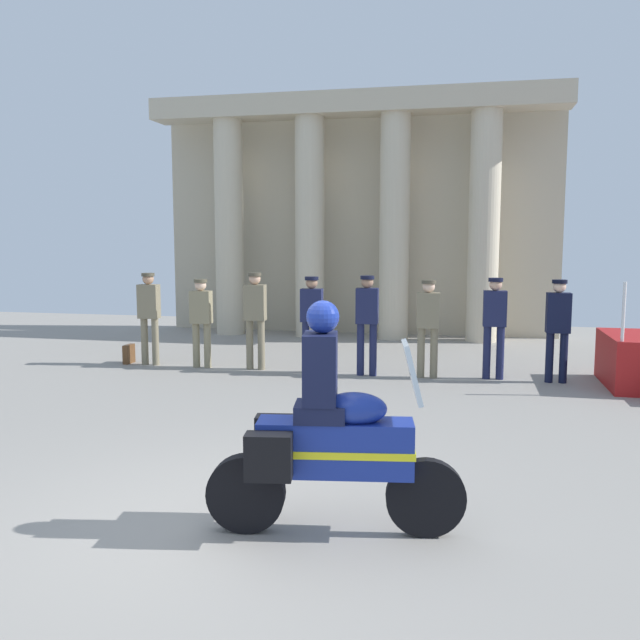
{
  "coord_description": "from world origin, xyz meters",
  "views": [
    {
      "loc": [
        2.0,
        -5.05,
        2.38
      ],
      "look_at": [
        0.2,
        3.27,
        1.34
      ],
      "focal_mm": 37.71,
      "sensor_mm": 36.0,
      "label": 1
    }
  ],
  "objects_px": {
    "officer_in_row_1": "(201,316)",
    "officer_in_row_7": "(558,322)",
    "officer_in_row_2": "(255,313)",
    "officer_in_row_0": "(149,311)",
    "motorcycle_with_rider": "(326,438)",
    "briefcase_on_ground": "(129,354)",
    "officer_in_row_5": "(428,320)",
    "officer_in_row_6": "(495,320)",
    "officer_in_row_3": "(312,316)",
    "officer_in_row_4": "(367,317)"
  },
  "relations": [
    {
      "from": "officer_in_row_6",
      "to": "officer_in_row_7",
      "type": "relative_size",
      "value": 1.01
    },
    {
      "from": "officer_in_row_1",
      "to": "officer_in_row_6",
      "type": "bearing_deg",
      "value": 178.88
    },
    {
      "from": "officer_in_row_4",
      "to": "officer_in_row_5",
      "type": "bearing_deg",
      "value": 179.35
    },
    {
      "from": "officer_in_row_7",
      "to": "officer_in_row_1",
      "type": "bearing_deg",
      "value": -1.91
    },
    {
      "from": "officer_in_row_1",
      "to": "officer_in_row_3",
      "type": "height_order",
      "value": "officer_in_row_3"
    },
    {
      "from": "officer_in_row_6",
      "to": "briefcase_on_ground",
      "type": "height_order",
      "value": "officer_in_row_6"
    },
    {
      "from": "motorcycle_with_rider",
      "to": "officer_in_row_0",
      "type": "bearing_deg",
      "value": 117.65
    },
    {
      "from": "officer_in_row_1",
      "to": "officer_in_row_2",
      "type": "xyz_separation_m",
      "value": [
        1.03,
        0.03,
        0.08
      ]
    },
    {
      "from": "officer_in_row_5",
      "to": "officer_in_row_2",
      "type": "bearing_deg",
      "value": -3.56
    },
    {
      "from": "officer_in_row_1",
      "to": "officer_in_row_4",
      "type": "bearing_deg",
      "value": 176.58
    },
    {
      "from": "officer_in_row_3",
      "to": "officer_in_row_5",
      "type": "distance_m",
      "value": 2.04
    },
    {
      "from": "officer_in_row_4",
      "to": "officer_in_row_6",
      "type": "relative_size",
      "value": 1.01
    },
    {
      "from": "officer_in_row_0",
      "to": "officer_in_row_3",
      "type": "bearing_deg",
      "value": 176.81
    },
    {
      "from": "officer_in_row_5",
      "to": "motorcycle_with_rider",
      "type": "relative_size",
      "value": 0.81
    },
    {
      "from": "officer_in_row_1",
      "to": "officer_in_row_3",
      "type": "xyz_separation_m",
      "value": [
        2.09,
        -0.03,
        0.05
      ]
    },
    {
      "from": "officer_in_row_0",
      "to": "briefcase_on_ground",
      "type": "bearing_deg",
      "value": -9.41
    },
    {
      "from": "officer_in_row_1",
      "to": "officer_in_row_3",
      "type": "relative_size",
      "value": 0.96
    },
    {
      "from": "officer_in_row_3",
      "to": "motorcycle_with_rider",
      "type": "distance_m",
      "value": 6.58
    },
    {
      "from": "briefcase_on_ground",
      "to": "officer_in_row_6",
      "type": "bearing_deg",
      "value": -0.17
    },
    {
      "from": "motorcycle_with_rider",
      "to": "briefcase_on_ground",
      "type": "xyz_separation_m",
      "value": [
        -5.21,
        6.52,
        -0.61
      ]
    },
    {
      "from": "officer_in_row_6",
      "to": "officer_in_row_7",
      "type": "bearing_deg",
      "value": 173.97
    },
    {
      "from": "officer_in_row_0",
      "to": "officer_in_row_5",
      "type": "xyz_separation_m",
      "value": [
        5.18,
        -0.09,
        -0.03
      ]
    },
    {
      "from": "officer_in_row_6",
      "to": "motorcycle_with_rider",
      "type": "distance_m",
      "value": 6.68
    },
    {
      "from": "motorcycle_with_rider",
      "to": "officer_in_row_3",
      "type": "bearing_deg",
      "value": 95.35
    },
    {
      "from": "officer_in_row_2",
      "to": "officer_in_row_3",
      "type": "relative_size",
      "value": 1.03
    },
    {
      "from": "officer_in_row_3",
      "to": "officer_in_row_0",
      "type": "bearing_deg",
      "value": -3.19
    },
    {
      "from": "officer_in_row_7",
      "to": "motorcycle_with_rider",
      "type": "relative_size",
      "value": 0.82
    },
    {
      "from": "officer_in_row_1",
      "to": "officer_in_row_7",
      "type": "height_order",
      "value": "officer_in_row_7"
    },
    {
      "from": "officer_in_row_1",
      "to": "officer_in_row_2",
      "type": "relative_size",
      "value": 0.93
    },
    {
      "from": "officer_in_row_1",
      "to": "motorcycle_with_rider",
      "type": "xyz_separation_m",
      "value": [
        3.68,
        -6.42,
        -0.17
      ]
    },
    {
      "from": "officer_in_row_0",
      "to": "officer_in_row_7",
      "type": "bearing_deg",
      "value": 177.81
    },
    {
      "from": "officer_in_row_0",
      "to": "officer_in_row_6",
      "type": "xyz_separation_m",
      "value": [
        6.28,
        0.04,
        -0.01
      ]
    },
    {
      "from": "officer_in_row_7",
      "to": "motorcycle_with_rider",
      "type": "height_order",
      "value": "motorcycle_with_rider"
    },
    {
      "from": "officer_in_row_5",
      "to": "officer_in_row_4",
      "type": "bearing_deg",
      "value": -0.65
    },
    {
      "from": "officer_in_row_0",
      "to": "officer_in_row_1",
      "type": "height_order",
      "value": "officer_in_row_0"
    },
    {
      "from": "officer_in_row_3",
      "to": "officer_in_row_6",
      "type": "xyz_separation_m",
      "value": [
        3.14,
        0.11,
        0.01
      ]
    },
    {
      "from": "officer_in_row_7",
      "to": "briefcase_on_ground",
      "type": "relative_size",
      "value": 4.74
    },
    {
      "from": "officer_in_row_6",
      "to": "motorcycle_with_rider",
      "type": "height_order",
      "value": "motorcycle_with_rider"
    },
    {
      "from": "officer_in_row_0",
      "to": "motorcycle_with_rider",
      "type": "height_order",
      "value": "motorcycle_with_rider"
    },
    {
      "from": "briefcase_on_ground",
      "to": "officer_in_row_7",
      "type": "bearing_deg",
      "value": -0.68
    },
    {
      "from": "officer_in_row_5",
      "to": "motorcycle_with_rider",
      "type": "bearing_deg",
      "value": 83.98
    },
    {
      "from": "officer_in_row_6",
      "to": "officer_in_row_1",
      "type": "bearing_deg",
      "value": -1.12
    },
    {
      "from": "officer_in_row_0",
      "to": "officer_in_row_2",
      "type": "relative_size",
      "value": 0.98
    },
    {
      "from": "officer_in_row_5",
      "to": "officer_in_row_7",
      "type": "distance_m",
      "value": 2.11
    },
    {
      "from": "officer_in_row_1",
      "to": "officer_in_row_3",
      "type": "distance_m",
      "value": 2.09
    },
    {
      "from": "officer_in_row_0",
      "to": "officer_in_row_4",
      "type": "height_order",
      "value": "officer_in_row_4"
    },
    {
      "from": "officer_in_row_7",
      "to": "officer_in_row_0",
      "type": "bearing_deg",
      "value": -2.19
    },
    {
      "from": "officer_in_row_1",
      "to": "officer_in_row_6",
      "type": "relative_size",
      "value": 0.95
    },
    {
      "from": "officer_in_row_3",
      "to": "motorcycle_with_rider",
      "type": "height_order",
      "value": "motorcycle_with_rider"
    },
    {
      "from": "officer_in_row_2",
      "to": "motorcycle_with_rider",
      "type": "height_order",
      "value": "motorcycle_with_rider"
    }
  ]
}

